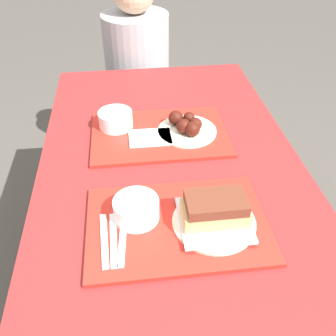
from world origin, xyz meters
TOP-DOWN VIEW (x-y plane):
  - ground_plane at (0.00, 0.00)m, footprint 12.00×12.00m
  - picnic_table at (0.00, 0.00)m, footprint 0.81×1.67m
  - picnic_bench_far at (0.00, 1.05)m, footprint 0.77×0.28m
  - tray_near at (-0.02, -0.14)m, footprint 0.46×0.31m
  - tray_far at (-0.02, 0.28)m, footprint 0.46×0.31m
  - bowl_coleslaw_near at (-0.12, -0.11)m, footprint 0.12×0.12m
  - brisket_sandwich_plate at (0.07, -0.16)m, footprint 0.21×0.21m
  - plastic_fork_near at (-0.18, -0.18)m, footprint 0.02×0.17m
  - plastic_knife_near at (-0.16, -0.18)m, footprint 0.03×0.17m
  - plastic_spoon_near at (-0.20, -0.18)m, footprint 0.02×0.17m
  - condiment_packet at (0.01, -0.07)m, footprint 0.04×0.03m
  - bowl_coleslaw_far at (-0.17, 0.33)m, footprint 0.12×0.12m
  - wings_plate_far at (0.07, 0.27)m, footprint 0.20×0.20m
  - napkin_far at (-0.05, 0.24)m, footprint 0.14×0.10m
  - person_seated_across at (-0.06, 1.05)m, footprint 0.33×0.33m

SIDE VIEW (x-z plane):
  - ground_plane at x=0.00m, z-range 0.00..0.00m
  - picnic_bench_far at x=0.00m, z-range 0.14..0.57m
  - picnic_table at x=0.00m, z-range 0.28..1.04m
  - person_seated_across at x=-0.06m, z-range 0.37..1.08m
  - tray_near at x=-0.02m, z-range 0.76..0.77m
  - tray_far at x=-0.02m, z-range 0.76..0.77m
  - plastic_fork_near at x=-0.18m, z-range 0.77..0.77m
  - plastic_knife_near at x=-0.16m, z-range 0.77..0.77m
  - plastic_spoon_near at x=-0.20m, z-range 0.77..0.77m
  - condiment_packet at x=0.01m, z-range 0.77..0.77m
  - napkin_far at x=-0.05m, z-range 0.77..0.78m
  - wings_plate_far at x=0.07m, z-range 0.76..0.82m
  - bowl_coleslaw_near at x=-0.12m, z-range 0.77..0.83m
  - bowl_coleslaw_far at x=-0.17m, z-range 0.77..0.83m
  - brisket_sandwich_plate at x=0.07m, z-range 0.76..0.85m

